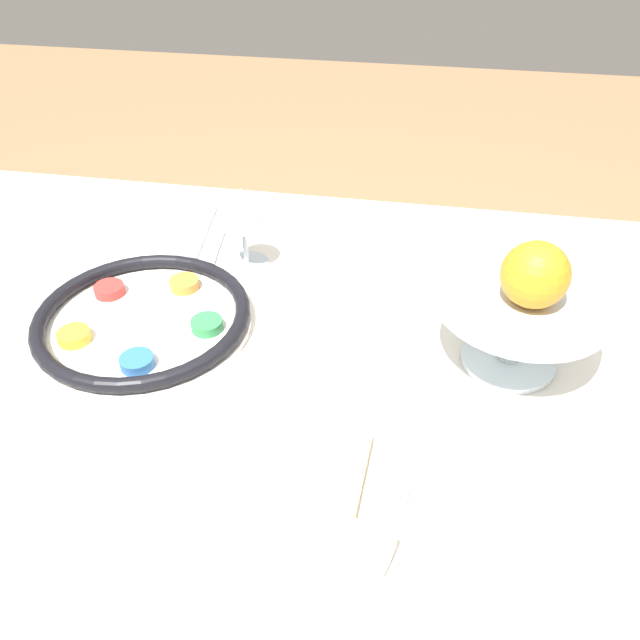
{
  "coord_description": "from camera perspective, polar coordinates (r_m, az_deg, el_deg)",
  "views": [
    {
      "loc": [
        0.16,
        -0.49,
        1.26
      ],
      "look_at": [
        0.05,
        0.12,
        0.78
      ],
      "focal_mm": 35.0,
      "sensor_mm": 36.0,
      "label": 1
    }
  ],
  "objects": [
    {
      "name": "fruit_stand",
      "position": [
        0.76,
        17.98,
        1.57
      ],
      "size": [
        0.2,
        0.2,
        0.12
      ],
      "color": "silver",
      "rests_on": "dining_table"
    },
    {
      "name": "dining_table",
      "position": [
        1.03,
        -4.12,
        -22.01
      ],
      "size": [
        1.37,
        1.06,
        0.74
      ],
      "color": "silver",
      "rests_on": "ground_plane"
    },
    {
      "name": "napkin_roll",
      "position": [
        0.61,
        -1.23,
        -17.75
      ],
      "size": [
        0.17,
        0.08,
        0.04
      ],
      "color": "white",
      "rests_on": "dining_table"
    },
    {
      "name": "bread_plate",
      "position": [
        0.66,
        -0.53,
        -13.69
      ],
      "size": [
        0.2,
        0.2,
        0.02
      ],
      "color": "silver",
      "rests_on": "dining_table"
    },
    {
      "name": "seder_plate",
      "position": [
        0.86,
        -15.86,
        0.12
      ],
      "size": [
        0.29,
        0.29,
        0.03
      ],
      "color": "white",
      "rests_on": "dining_table"
    },
    {
      "name": "fork_left",
      "position": [
        1.05,
        -10.92,
        7.64
      ],
      "size": [
        0.04,
        0.19,
        0.01
      ],
      "color": "silver",
      "rests_on": "dining_table"
    },
    {
      "name": "wine_glass",
      "position": [
        0.93,
        -7.09,
        9.77
      ],
      "size": [
        0.07,
        0.07,
        0.13
      ],
      "color": "silver",
      "rests_on": "dining_table"
    },
    {
      "name": "fork_right",
      "position": [
        1.04,
        -9.36,
        7.53
      ],
      "size": [
        0.04,
        0.19,
        0.01
      ],
      "color": "silver",
      "rests_on": "dining_table"
    },
    {
      "name": "orange_fruit",
      "position": [
        0.7,
        19.08,
        3.93
      ],
      "size": [
        0.07,
        0.07,
        0.07
      ],
      "color": "orange",
      "rests_on": "fruit_stand"
    }
  ]
}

